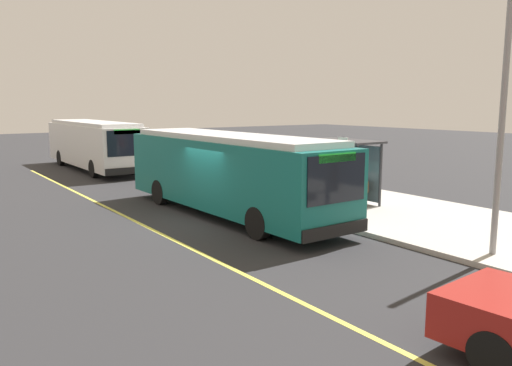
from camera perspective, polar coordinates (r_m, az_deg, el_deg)
The scene contains 10 objects.
ground_plane at distance 17.93m, azimuth -4.99°, elevation -4.20°, with size 120.00×120.00×0.00m, color #2B2B2D.
sidewalk_curb at distance 21.47m, azimuth 9.02°, elevation -1.90°, with size 44.00×6.40×0.15m, color #B7B2A8.
lane_stripe_center at distance 16.97m, azimuth -11.46°, elevation -5.08°, with size 36.00×0.14×0.01m, color #E0D64C.
transit_bus_main at distance 18.53m, azimuth -3.06°, elevation 1.33°, with size 11.07×2.79×2.95m.
transit_bus_second at distance 32.91m, azimuth -17.57°, elevation 4.22°, with size 11.26×2.62×2.95m.
bus_shelter at distance 20.55m, azimuth 9.72°, elevation 2.80°, with size 2.90×1.60×2.48m.
waiting_bench at distance 20.44m, azimuth 10.38°, elevation -0.89°, with size 1.60×0.48×0.95m.
route_sign_post at distance 17.33m, azimuth 9.60°, elevation 1.83°, with size 0.44×0.08×2.80m.
pedestrian_commuter at distance 20.84m, azimuth 4.12°, elevation 0.77°, with size 0.24×0.40×1.69m.
utility_pole at distance 14.37m, azimuth 25.60°, elevation 5.24°, with size 0.16×0.16×6.40m, color gray.
Camera 1 is at (15.15, -8.69, 4.04)m, focal length 36.00 mm.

